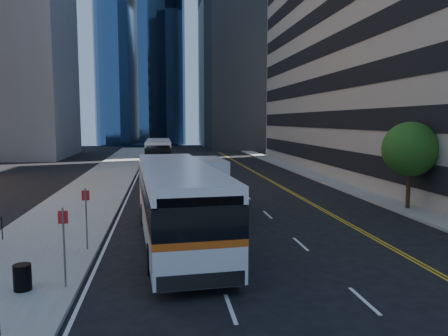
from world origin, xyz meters
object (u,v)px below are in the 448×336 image
Objects in this scene: box_truck at (207,185)px; bus_front at (177,200)px; bus_rear at (158,153)px; trash_can at (22,277)px; street_tree at (410,149)px.

bus_front is at bearing -111.59° from box_truck.
bus_rear is 15.18× the size of trash_can.
box_truck is 13.12m from trash_can.
trash_can is at bearing -151.50° from street_tree.
bus_rear is at bearing 87.58° from bus_front.
bus_rear reaches higher than box_truck.
street_tree is at bearing 28.50° from trash_can.
bus_rear is (-1.06, 30.84, -0.14)m from bus_front.
street_tree reaches higher than trash_can.
bus_front is 7.29m from trash_can.
bus_rear is 1.86× the size of box_truck.
street_tree is 0.78× the size of box_truck.
street_tree reaches higher than bus_front.
bus_rear is at bearing 93.15° from box_truck.
street_tree is 6.37× the size of trash_can.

